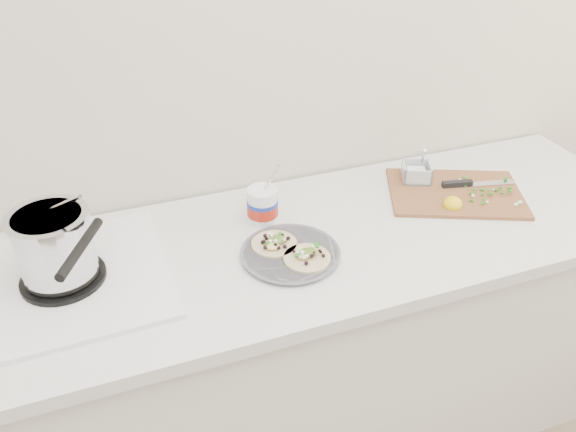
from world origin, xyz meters
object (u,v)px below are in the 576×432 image
object	(u,v)px
tub	(263,202)
cutboard	(454,188)
stove	(58,258)
taco_plate	(290,251)

from	to	relation	value
tub	cutboard	xyz separation A→B (m)	(0.62, -0.06, -0.05)
stove	cutboard	size ratio (longest dim) A/B	1.07
cutboard	taco_plate	bearing A→B (deg)	-144.64
stove	cutboard	bearing A→B (deg)	0.42
taco_plate	cutboard	xyz separation A→B (m)	(0.60, 0.13, -0.00)
tub	cutboard	world-z (taller)	tub
tub	cutboard	size ratio (longest dim) A/B	0.42
taco_plate	tub	bearing A→B (deg)	94.49
stove	tub	bearing A→B (deg)	8.24
taco_plate	stove	bearing A→B (deg)	171.41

